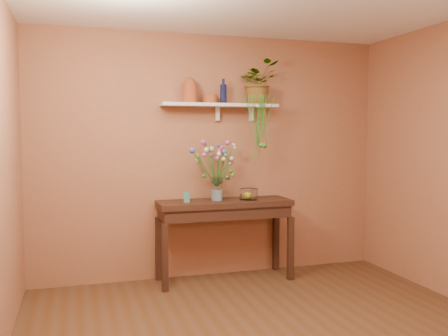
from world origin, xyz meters
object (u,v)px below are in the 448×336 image
Objects in this scene: sideboard at (225,212)px; blue_bottle at (223,93)px; bouquet at (216,158)px; spider_plant at (258,82)px; glass_vase at (217,191)px; terracotta_jug at (190,91)px; glass_bowl at (249,194)px.

sideboard is 1.30m from blue_bottle.
sideboard is 2.52× the size of bouquet.
spider_plant reaches higher than glass_vase.
spider_plant reaches higher than sideboard.
sideboard is at bearing 1.05° from glass_vase.
terracotta_jug is at bearing -179.98° from spider_plant.
terracotta_jug is at bearing 158.52° from glass_vase.
blue_bottle is (0.02, 0.10, 1.29)m from sideboard.
terracotta_jug is 0.56× the size of spider_plant.
bouquet is at bearing -140.04° from blue_bottle.
glass_bowl is at bearing -10.65° from terracotta_jug.
terracotta_jug is 0.46× the size of bouquet.
spider_plant reaches higher than terracotta_jug.
blue_bottle is 1.14m from glass_bowl.
bouquet reaches higher than sideboard.
bouquet is (-0.10, -0.00, 0.59)m from sideboard.
sideboard is 0.33m from glass_bowl.
blue_bottle reaches higher than sideboard.
blue_bottle is 0.71m from bouquet.
spider_plant is 0.98m from bouquet.
blue_bottle is (0.37, -0.01, -0.02)m from terracotta_jug.
spider_plant reaches higher than blue_bottle.
spider_plant is at bearing 14.03° from sideboard.
glass_vase is at bearing -178.95° from sideboard.
spider_plant is 2.41× the size of glass_bowl.
bouquet is (-0.12, -0.10, -0.70)m from blue_bottle.
glass_vase is at bearing -136.33° from blue_bottle.
blue_bottle is at bearing 39.96° from bouquet.
blue_bottle is at bearing -178.99° from spider_plant.
terracotta_jug is (-0.36, 0.10, 1.31)m from sideboard.
spider_plant is 0.83× the size of bouquet.
terracotta_jug is at bearing 169.35° from glass_bowl.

